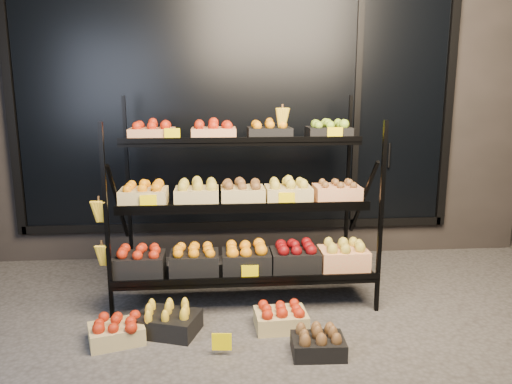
{
  "coord_description": "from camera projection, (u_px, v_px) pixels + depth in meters",
  "views": [
    {
      "loc": [
        -0.23,
        -3.4,
        1.74
      ],
      "look_at": [
        0.1,
        0.55,
        0.9
      ],
      "focal_mm": 35.0,
      "sensor_mm": 36.0,
      "label": 1
    }
  ],
  "objects": [
    {
      "name": "floor_crate_left",
      "position": [
        116.0,
        330.0,
        3.45
      ],
      "size": [
        0.43,
        0.36,
        0.19
      ],
      "rotation": [
        0.0,
        0.0,
        0.31
      ],
      "color": "#D1BC78",
      "rests_on": "ground"
    },
    {
      "name": "building",
      "position": [
        233.0,
        86.0,
        5.86
      ],
      "size": [
        6.0,
        2.08,
        3.5
      ],
      "color": "#2D2826",
      "rests_on": "ground"
    },
    {
      "name": "tag_floor_a",
      "position": [
        222.0,
        347.0,
        3.28
      ],
      "size": [
        0.13,
        0.01,
        0.12
      ],
      "primitive_type": "cube",
      "color": "#F5D500",
      "rests_on": "ground"
    },
    {
      "name": "floor_crate_midright",
      "position": [
        281.0,
        317.0,
        3.65
      ],
      "size": [
        0.39,
        0.29,
        0.19
      ],
      "rotation": [
        0.0,
        0.0,
        0.05
      ],
      "color": "#D1BC78",
      "rests_on": "ground"
    },
    {
      "name": "ground",
      "position": [
        249.0,
        326.0,
        3.7
      ],
      "size": [
        24.0,
        24.0,
        0.0
      ],
      "primitive_type": "plane",
      "color": "#514F4C",
      "rests_on": "ground"
    },
    {
      "name": "floor_crate_midleft",
      "position": [
        168.0,
        320.0,
        3.58
      ],
      "size": [
        0.5,
        0.43,
        0.21
      ],
      "rotation": [
        0.0,
        0.0,
        -0.33
      ],
      "color": "black",
      "rests_on": "ground"
    },
    {
      "name": "floor_crate_right",
      "position": [
        318.0,
        343.0,
        3.29
      ],
      "size": [
        0.36,
        0.27,
        0.18
      ],
      "rotation": [
        0.0,
        0.0,
        -0.04
      ],
      "color": "black",
      "rests_on": "ground"
    },
    {
      "name": "display_rack",
      "position": [
        242.0,
        204.0,
        4.12
      ],
      "size": [
        2.18,
        1.02,
        1.68
      ],
      "color": "black",
      "rests_on": "ground"
    }
  ]
}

